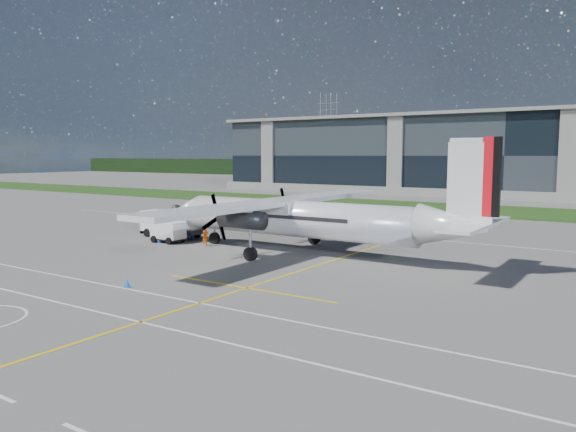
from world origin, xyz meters
The scene contains 16 objects.
ground centered at (0.00, 40.00, 0.00)m, with size 400.00×400.00×0.00m, color #5B5956.
grass_strip centered at (0.00, 48.00, 0.02)m, with size 400.00×18.00×0.04m, color #1A4011.
terminal_building centered at (0.00, 80.00, 7.50)m, with size 120.00×20.00×15.00m, color black.
tree_line centered at (0.00, 140.00, 3.00)m, with size 400.00×6.00×6.00m, color black.
pylon_west centered at (-80.00, 150.00, 15.00)m, with size 9.00×4.60×30.00m, color gray, non-canonical shape.
yellow_taxiway_centerline centered at (3.00, 10.00, 0.01)m, with size 0.20×70.00×0.01m, color yellow.
white_lane_line centered at (0.00, -14.00, 0.01)m, with size 90.00×0.15×0.01m, color white.
turboprop_aircraft centered at (0.14, 5.33, 4.41)m, with size 28.38×29.43×8.83m, color silver, non-canonical shape.
fuel_tanker_truck centered at (-15.58, 6.02, 1.29)m, with size 6.90×2.24×2.59m, color white, non-canonical shape.
baggage_tug centered at (-13.29, 3.71, 0.92)m, with size 3.07×1.84×1.84m, color white, non-canonical shape.
ground_crew_person centered at (-9.20, 4.02, 0.95)m, with size 0.78×0.55×1.91m, color #F25907.
safety_cone_fwd centered at (-15.36, 4.79, 0.25)m, with size 0.36×0.36×0.50m, color blue.
safety_cone_nose_port centered at (-13.70, 3.07, 0.25)m, with size 0.36×0.36×0.50m, color blue.
safety_cone_nose_stbd centered at (-13.11, 6.52, 0.25)m, with size 0.36×0.36×0.50m, color blue.
safety_cone_stbdwing centered at (-1.86, 20.30, 0.25)m, with size 0.36×0.36×0.50m, color blue.
safety_cone_portwing centered at (-2.84, -9.80, 0.25)m, with size 0.36×0.36×0.50m, color blue.
Camera 1 is at (22.62, -31.23, 7.71)m, focal length 35.00 mm.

